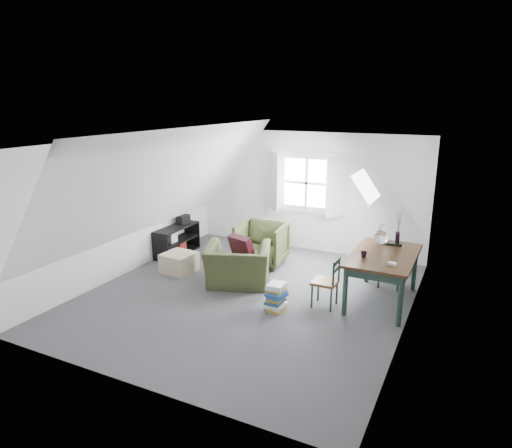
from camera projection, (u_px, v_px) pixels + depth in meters
The scene contains 24 objects.
floor at pixel (248, 295), 7.54m from camera, with size 5.50×5.50×0.00m, color #48484D.
ceiling at pixel (247, 143), 6.88m from camera, with size 5.50×5.50×0.00m, color white.
wall_back at pixel (307, 192), 9.59m from camera, with size 5.00×5.00×0.00m, color white.
wall_front at pixel (128, 283), 4.83m from camera, with size 5.00×5.00×0.00m, color white.
wall_left at pixel (125, 207), 8.28m from camera, with size 5.50×5.50×0.00m, color white.
wall_right at pixel (412, 244), 6.15m from camera, with size 5.50×5.50×0.00m, color white.
slope_left at pixel (166, 182), 7.73m from camera, with size 5.50×5.50×0.00m, color white.
slope_right at pixel (345, 199), 6.41m from camera, with size 5.50×5.50×0.00m, color white.
dormer_window at pixel (306, 183), 9.47m from camera, with size 1.71×0.35×1.30m.
skylight at pixel (366, 186), 7.55m from camera, with size 0.55×0.75×0.04m, color white.
armchair_near at pixel (238, 284), 8.00m from camera, with size 1.09×0.95×0.71m, color #3A4123.
armchair_far at pixel (262, 263), 9.02m from camera, with size 0.89×0.91×0.83m, color #3A4123.
throw_pillow at pixel (242, 248), 7.97m from camera, with size 0.46×0.13×0.46m, color #390F1A.
ottoman at pixel (179, 262), 8.54m from camera, with size 0.54×0.54×0.36m, color tan.
dining_table at pixel (384, 260), 7.13m from camera, with size 0.97×1.61×0.80m.
demijohn at pixel (381, 237), 7.52m from camera, with size 0.24×0.24×0.34m.
vase_twigs at pixel (397, 238), 7.50m from camera, with size 0.07×0.08×0.57m.
cup at pixel (363, 257), 6.95m from camera, with size 0.10×0.10×0.09m, color black.
paper_box at pixel (392, 264), 6.62m from camera, with size 0.12×0.08×0.04m, color white.
dining_chair_far at pixel (391, 263), 7.77m from camera, with size 0.39×0.39×0.84m.
dining_chair_near at pixel (327, 281), 7.03m from camera, with size 0.38×0.38×0.80m.
media_shelf at pixel (176, 242), 9.49m from camera, with size 0.38×1.15×0.59m.
electronics_box at pixel (183, 220), 9.63m from camera, with size 0.19×0.26×0.21m, color black.
magazine_stack at pixel (276, 297), 6.97m from camera, with size 0.32×0.38×0.42m.
Camera 1 is at (3.20, -6.18, 3.13)m, focal length 32.00 mm.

